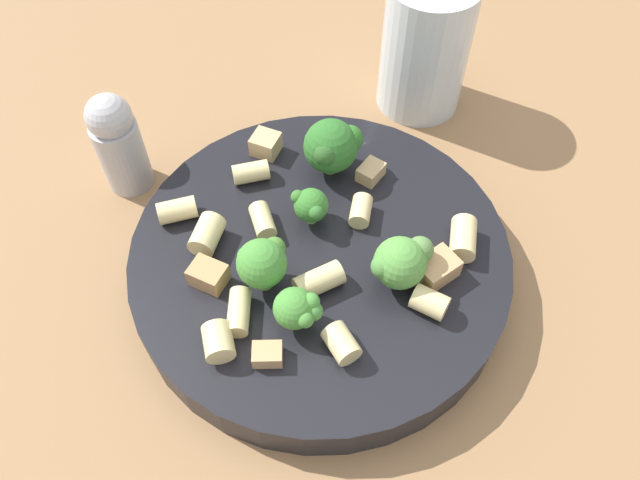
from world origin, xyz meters
TOP-DOWN VIEW (x-y plane):
  - ground_plane at (0.00, 0.00)m, footprint 2.00×2.00m
  - pasta_bowl at (0.00, 0.00)m, footprint 0.25×0.25m
  - broccoli_floret_0 at (-0.02, -0.01)m, footprint 0.02×0.03m
  - broccoli_floret_1 at (0.06, 0.00)m, footprint 0.02×0.03m
  - broccoli_floret_2 at (0.01, 0.05)m, footprint 0.03×0.03m
  - broccoli_floret_3 at (-0.07, -0.01)m, footprint 0.04×0.04m
  - broccoli_floret_4 at (0.03, -0.03)m, footprint 0.03×0.03m
  - rigatoni_0 at (0.03, 0.07)m, footprint 0.02×0.02m
  - rigatoni_1 at (0.03, 0.01)m, footprint 0.03×0.03m
  - rigatoni_2 at (-0.04, -0.06)m, footprint 0.02×0.03m
  - rigatoni_3 at (0.06, -0.03)m, footprint 0.03×0.02m
  - rigatoni_4 at (-0.03, 0.02)m, footprint 0.02×0.02m
  - rigatoni_5 at (0.08, -0.04)m, footprint 0.03×0.03m
  - rigatoni_6 at (-0.03, 0.09)m, footprint 0.03×0.02m
  - rigatoni_7 at (0.07, 0.03)m, footprint 0.03×0.03m
  - rigatoni_8 at (-0.00, -0.10)m, footprint 0.03×0.03m
  - rigatoni_9 at (-0.01, -0.04)m, footprint 0.03×0.02m
  - rigatoni_10 at (0.01, -0.07)m, footprint 0.03×0.02m
  - chicken_chunk_0 at (-0.00, 0.07)m, footprint 0.03×0.03m
  - chicken_chunk_1 at (-0.07, 0.02)m, footprint 0.02×0.02m
  - chicken_chunk_2 at (-0.07, -0.06)m, footprint 0.02×0.02m
  - chicken_chunk_3 at (0.04, -0.06)m, footprint 0.02×0.02m
  - chicken_chunk_4 at (0.08, -0.01)m, footprint 0.02×0.02m
  - drinking_glass at (-0.19, 0.03)m, footprint 0.07×0.07m
  - pepper_shaker at (-0.04, -0.16)m, footprint 0.03×0.03m

SIDE VIEW (x-z plane):
  - ground_plane at x=0.00m, z-range 0.00..0.00m
  - pasta_bowl at x=0.00m, z-range 0.00..0.03m
  - chicken_chunk_4 at x=0.08m, z-range 0.03..0.04m
  - chicken_chunk_1 at x=-0.07m, z-range 0.03..0.04m
  - rigatoni_3 at x=0.06m, z-range 0.03..0.04m
  - rigatoni_9 at x=-0.01m, z-range 0.03..0.04m
  - rigatoni_4 at x=-0.03m, z-range 0.03..0.04m
  - rigatoni_2 at x=-0.04m, z-range 0.03..0.04m
  - chicken_chunk_3 at x=0.04m, z-range 0.03..0.04m
  - chicken_chunk_2 at x=-0.07m, z-range 0.03..0.04m
  - chicken_chunk_0 at x=0.00m, z-range 0.03..0.04m
  - rigatoni_8 at x=0.00m, z-range 0.03..0.04m
  - rigatoni_1 at x=0.03m, z-range 0.03..0.05m
  - rigatoni_7 at x=0.07m, z-range 0.03..0.05m
  - rigatoni_0 at x=0.03m, z-range 0.03..0.05m
  - rigatoni_6 at x=-0.03m, z-range 0.03..0.05m
  - rigatoni_5 at x=0.08m, z-range 0.03..0.05m
  - rigatoni_10 at x=0.01m, z-range 0.03..0.05m
  - pepper_shaker at x=-0.04m, z-range 0.00..0.08m
  - broccoli_floret_0 at x=-0.02m, z-range 0.03..0.06m
  - drinking_glass at x=-0.19m, z-range -0.01..0.10m
  - broccoli_floret_1 at x=0.06m, z-range 0.03..0.06m
  - broccoli_floret_2 at x=0.01m, z-range 0.03..0.07m
  - broccoli_floret_4 at x=0.03m, z-range 0.03..0.07m
  - broccoli_floret_3 at x=-0.07m, z-range 0.03..0.07m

